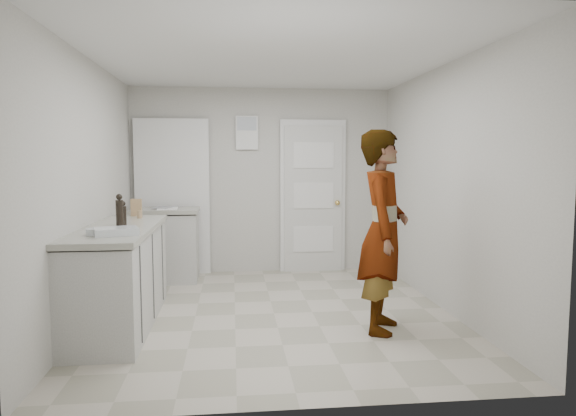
{
  "coord_description": "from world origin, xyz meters",
  "views": [
    {
      "loc": [
        -0.4,
        -5.01,
        1.54
      ],
      "look_at": [
        0.19,
        0.4,
        1.02
      ],
      "focal_mm": 32.0,
      "sensor_mm": 36.0,
      "label": 1
    }
  ],
  "objects": [
    {
      "name": "oil_cruet_a",
      "position": [
        -1.42,
        -0.09,
        1.03
      ],
      "size": [
        0.06,
        0.06,
        0.23
      ],
      "color": "black",
      "rests_on": "main_counter"
    },
    {
      "name": "room_shell",
      "position": [
        -0.17,
        1.95,
        1.02
      ],
      "size": [
        4.0,
        4.0,
        4.0
      ],
      "color": "#B4B2AA",
      "rests_on": "ground"
    },
    {
      "name": "person",
      "position": [
        0.93,
        -0.6,
        0.9
      ],
      "size": [
        0.64,
        0.77,
        1.8
      ],
      "primitive_type": "imported",
      "rotation": [
        0.0,
        0.0,
        1.2
      ],
      "color": "silver",
      "rests_on": "ground"
    },
    {
      "name": "side_counter",
      "position": [
        -1.25,
        1.55,
        0.43
      ],
      "size": [
        0.84,
        0.61,
        0.93
      ],
      "color": "silver",
      "rests_on": "ground"
    },
    {
      "name": "cake_mix_box",
      "position": [
        -1.45,
        0.7,
        1.02
      ],
      "size": [
        0.11,
        0.05,
        0.19
      ],
      "primitive_type": "cube",
      "rotation": [
        0.0,
        0.0,
        0.01
      ],
      "color": "#A28351",
      "rests_on": "main_counter"
    },
    {
      "name": "ground",
      "position": [
        0.0,
        0.0,
        0.0
      ],
      "size": [
        4.0,
        4.0,
        0.0
      ],
      "primitive_type": "plane",
      "color": "#9C9782",
      "rests_on": "ground"
    },
    {
      "name": "papers",
      "position": [
        -1.21,
        1.51,
        0.93
      ],
      "size": [
        0.27,
        0.33,
        0.01
      ],
      "primitive_type": "cube",
      "rotation": [
        0.0,
        0.0,
        0.07
      ],
      "color": "white",
      "rests_on": "side_counter"
    },
    {
      "name": "main_counter",
      "position": [
        -1.45,
        -0.2,
        0.43
      ],
      "size": [
        0.64,
        1.96,
        0.93
      ],
      "color": "silver",
      "rests_on": "ground"
    },
    {
      "name": "egg_bowl",
      "position": [
        -1.52,
        -0.73,
        0.95
      ],
      "size": [
        0.14,
        0.14,
        0.06
      ],
      "color": "silver",
      "rests_on": "main_counter"
    },
    {
      "name": "spice_jar",
      "position": [
        -1.37,
        0.48,
        0.96
      ],
      "size": [
        0.05,
        0.05,
        0.08
      ],
      "primitive_type": "cylinder",
      "color": "tan",
      "rests_on": "main_counter"
    },
    {
      "name": "oil_cruet_b",
      "position": [
        -1.43,
        -0.2,
        1.07
      ],
      "size": [
        0.07,
        0.07,
        0.3
      ],
      "color": "black",
      "rests_on": "main_counter"
    },
    {
      "name": "baking_dish",
      "position": [
        -1.35,
        -0.73,
        0.95
      ],
      "size": [
        0.4,
        0.33,
        0.06
      ],
      "rotation": [
        0.0,
        0.0,
        0.31
      ],
      "color": "silver",
      "rests_on": "main_counter"
    }
  ]
}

